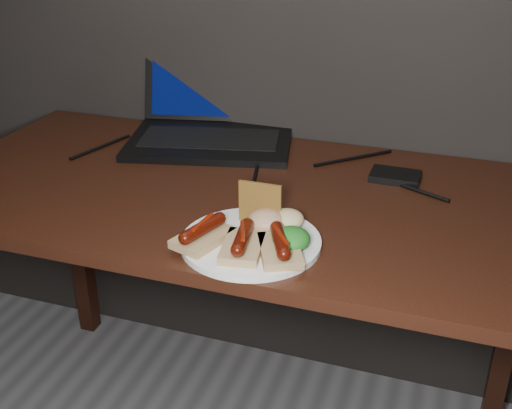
% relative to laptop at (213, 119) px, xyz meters
% --- Properties ---
extents(desk, '(1.40, 0.70, 0.75)m').
position_rel_laptop_xyz_m(desk, '(0.17, -0.29, -0.14)').
color(desk, '#371A0D').
rests_on(desk, ground).
extents(laptop, '(0.48, 0.45, 0.25)m').
position_rel_laptop_xyz_m(laptop, '(0.00, 0.00, 0.00)').
color(laptop, black).
rests_on(laptop, desk).
extents(hard_drive, '(0.11, 0.08, 0.02)m').
position_rel_laptop_xyz_m(hard_drive, '(0.50, -0.13, -0.04)').
color(hard_drive, black).
rests_on(hard_drive, desk).
extents(desk_cables, '(0.90, 0.37, 0.01)m').
position_rel_laptop_xyz_m(desk_cables, '(0.20, -0.15, -0.05)').
color(desk_cables, black).
rests_on(desk_cables, desk).
extents(plate, '(0.32, 0.32, 0.01)m').
position_rel_laptop_xyz_m(plate, '(0.28, -0.51, -0.04)').
color(plate, white).
rests_on(plate, desk).
extents(bread_sausage_left, '(0.10, 0.13, 0.04)m').
position_rel_laptop_xyz_m(bread_sausage_left, '(0.20, -0.55, -0.02)').
color(bread_sausage_left, tan).
rests_on(bread_sausage_left, plate).
extents(bread_sausage_center, '(0.09, 0.12, 0.04)m').
position_rel_laptop_xyz_m(bread_sausage_center, '(0.28, -0.56, -0.02)').
color(bread_sausage_center, tan).
rests_on(bread_sausage_center, plate).
extents(bread_sausage_right, '(0.11, 0.13, 0.04)m').
position_rel_laptop_xyz_m(bread_sausage_right, '(0.35, -0.55, -0.02)').
color(bread_sausage_right, tan).
rests_on(bread_sausage_right, plate).
extents(crispbread, '(0.09, 0.01, 0.08)m').
position_rel_laptop_xyz_m(crispbread, '(0.28, -0.45, 0.00)').
color(crispbread, olive).
rests_on(crispbread, plate).
extents(salad_greens, '(0.07, 0.07, 0.04)m').
position_rel_laptop_xyz_m(salad_greens, '(0.36, -0.52, -0.02)').
color(salad_greens, '#125E1A').
rests_on(salad_greens, plate).
extents(salsa_mound, '(0.07, 0.07, 0.04)m').
position_rel_laptop_xyz_m(salsa_mound, '(0.30, -0.47, -0.02)').
color(salsa_mound, maroon).
rests_on(salsa_mound, plate).
extents(coleslaw_mound, '(0.06, 0.06, 0.04)m').
position_rel_laptop_xyz_m(coleslaw_mound, '(0.33, -0.45, -0.02)').
color(coleslaw_mound, beige).
rests_on(coleslaw_mound, plate).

